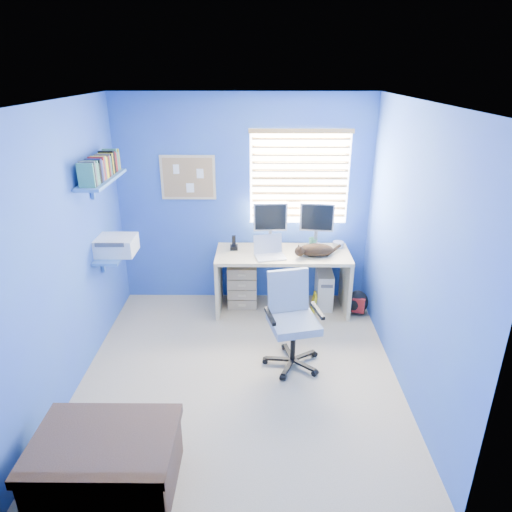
{
  "coord_description": "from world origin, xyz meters",
  "views": [
    {
      "loc": [
        0.18,
        -3.66,
        2.75
      ],
      "look_at": [
        0.15,
        0.65,
        0.95
      ],
      "focal_mm": 32.0,
      "sensor_mm": 36.0,
      "label": 1
    }
  ],
  "objects_px": {
    "desk": "(282,281)",
    "tower_pc": "(324,288)",
    "office_chair": "(292,332)",
    "laptop": "(270,248)",
    "cat": "(316,250)"
  },
  "relations": [
    {
      "from": "laptop",
      "to": "tower_pc",
      "type": "xyz_separation_m",
      "value": [
        0.67,
        0.26,
        -0.62
      ]
    },
    {
      "from": "desk",
      "to": "office_chair",
      "type": "height_order",
      "value": "office_chair"
    },
    {
      "from": "desk",
      "to": "office_chair",
      "type": "relative_size",
      "value": 1.67
    },
    {
      "from": "desk",
      "to": "tower_pc",
      "type": "relative_size",
      "value": 3.47
    },
    {
      "from": "laptop",
      "to": "office_chair",
      "type": "distance_m",
      "value": 1.09
    },
    {
      "from": "laptop",
      "to": "office_chair",
      "type": "xyz_separation_m",
      "value": [
        0.2,
        -0.94,
        -0.5
      ]
    },
    {
      "from": "desk",
      "to": "tower_pc",
      "type": "height_order",
      "value": "desk"
    },
    {
      "from": "desk",
      "to": "tower_pc",
      "type": "bearing_deg",
      "value": 12.85
    },
    {
      "from": "tower_pc",
      "to": "desk",
      "type": "bearing_deg",
      "value": -165.46
    },
    {
      "from": "tower_pc",
      "to": "office_chair",
      "type": "bearing_deg",
      "value": -109.88
    },
    {
      "from": "tower_pc",
      "to": "office_chair",
      "type": "height_order",
      "value": "office_chair"
    },
    {
      "from": "cat",
      "to": "laptop",
      "type": "bearing_deg",
      "value": 166.27
    },
    {
      "from": "desk",
      "to": "office_chair",
      "type": "distance_m",
      "value": 1.09
    },
    {
      "from": "desk",
      "to": "office_chair",
      "type": "bearing_deg",
      "value": -87.57
    },
    {
      "from": "office_chair",
      "to": "tower_pc",
      "type": "bearing_deg",
      "value": 68.43
    }
  ]
}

